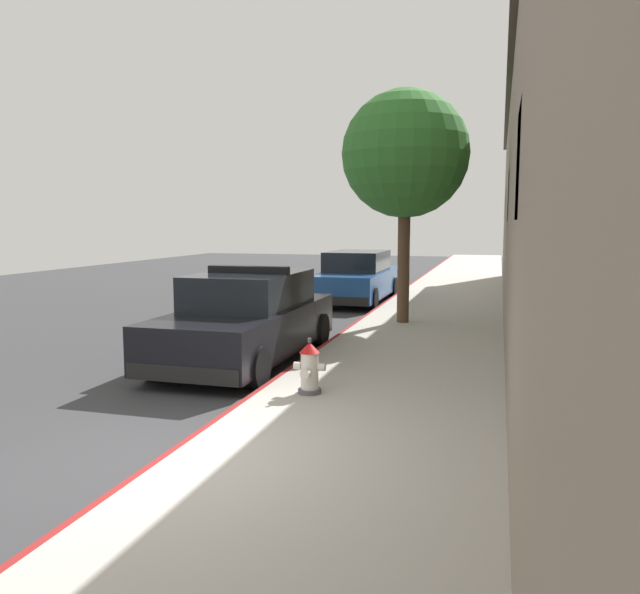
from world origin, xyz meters
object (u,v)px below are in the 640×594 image
fire_hydrant (309,368)px  street_tree (405,155)px  police_cruiser (248,319)px  parked_car_silver_ahead (356,278)px

fire_hydrant → street_tree: (0.31, 6.45, 3.47)m
police_cruiser → fire_hydrant: size_ratio=6.37×
police_cruiser → street_tree: (2.13, 4.21, 3.21)m
police_cruiser → parked_car_silver_ahead: bearing=89.7°
police_cruiser → fire_hydrant: 2.90m
police_cruiser → parked_car_silver_ahead: size_ratio=1.00×
parked_car_silver_ahead → police_cruiser: bearing=-90.3°
police_cruiser → street_tree: bearing=63.1°
fire_hydrant → parked_car_silver_ahead: bearing=99.4°
police_cruiser → parked_car_silver_ahead: (0.04, 8.59, -0.00)m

